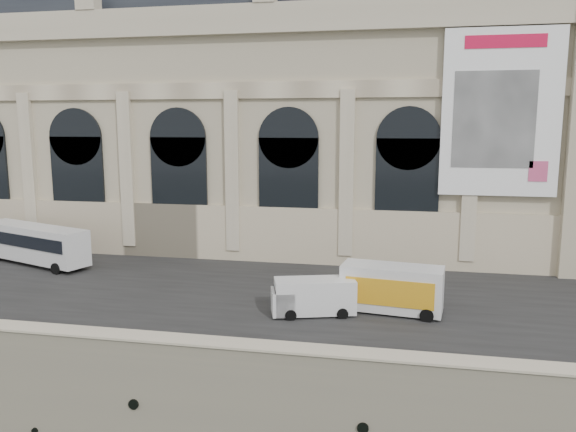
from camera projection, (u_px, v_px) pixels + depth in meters
The scene contains 7 objects.
quay at pixel (259, 258), 63.90m from camera, with size 160.00×70.00×6.00m, color #78705C.
street at pixel (192, 284), 43.08m from camera, with size 160.00×24.00×0.06m, color #2D2D2D.
parapet at pixel (102, 342), 30.02m from camera, with size 160.00×1.40×1.21m.
museum at pixel (193, 109), 58.31m from camera, with size 69.00×18.70×29.10m.
bus_left at pixel (34, 243), 48.74m from camera, with size 11.85×6.22×3.46m.
van_c at pixel (310, 297), 35.95m from camera, with size 5.66×3.41×2.37m.
box_truck at pixel (385, 289), 36.57m from camera, with size 7.97×3.54×3.11m.
Camera 1 is at (15.33, -25.42, 18.20)m, focal length 35.00 mm.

